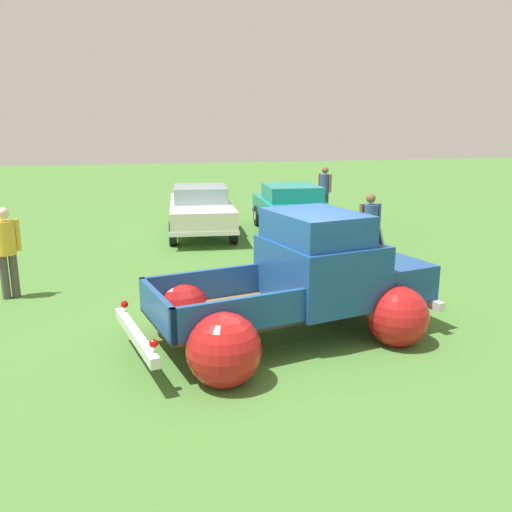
{
  "coord_description": "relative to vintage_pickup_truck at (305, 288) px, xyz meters",
  "views": [
    {
      "loc": [
        -2.26,
        -7.18,
        3.16
      ],
      "look_at": [
        0.0,
        1.63,
        0.91
      ],
      "focal_mm": 36.9,
      "sensor_mm": 36.0,
      "label": 1
    }
  ],
  "objects": [
    {
      "name": "show_car_0",
      "position": [
        -0.37,
        8.25,
        0.03
      ],
      "size": [
        2.29,
        4.63,
        1.43
      ],
      "rotation": [
        0.0,
        0.0,
        -1.68
      ],
      "color": "black",
      "rests_on": "ground"
    },
    {
      "name": "spectator_1",
      "position": [
        2.92,
        3.75,
        0.19
      ],
      "size": [
        0.54,
        0.37,
        1.66
      ],
      "rotation": [
        0.0,
        0.0,
        4.64
      ],
      "color": "#4C4742",
      "rests_on": "ground"
    },
    {
      "name": "spectator_2",
      "position": [
        4.34,
        10.15,
        0.27
      ],
      "size": [
        0.48,
        0.48,
        1.79
      ],
      "rotation": [
        0.0,
        0.0,
        0.65
      ],
      "color": "navy",
      "rests_on": "ground"
    },
    {
      "name": "spectator_0",
      "position": [
        -4.77,
        3.08,
        0.23
      ],
      "size": [
        0.53,
        0.43,
        1.73
      ],
      "rotation": [
        0.0,
        0.0,
        5.03
      ],
      "color": "#4C4742",
      "rests_on": "ground"
    },
    {
      "name": "ground_plane",
      "position": [
        -0.38,
        -0.08,
        -0.76
      ],
      "size": [
        80.0,
        80.0,
        0.0
      ],
      "primitive_type": "plane",
      "color": "#477A33"
    },
    {
      "name": "show_car_1",
      "position": [
        2.36,
        7.78,
        0.02
      ],
      "size": [
        2.22,
        4.36,
        1.43
      ],
      "rotation": [
        0.0,
        0.0,
        -1.66
      ],
      "color": "black",
      "rests_on": "ground"
    },
    {
      "name": "vintage_pickup_truck",
      "position": [
        0.0,
        0.0,
        0.0
      ],
      "size": [
        4.91,
        3.46,
        1.96
      ],
      "rotation": [
        0.0,
        0.0,
        0.2
      ],
      "color": "black",
      "rests_on": "ground"
    }
  ]
}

